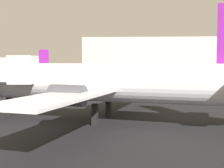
{
  "coord_description": "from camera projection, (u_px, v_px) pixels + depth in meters",
  "views": [
    {
      "loc": [
        1.87,
        -7.43,
        5.83
      ],
      "look_at": [
        -1.49,
        42.4,
        2.46
      ],
      "focal_mm": 50.42,
      "sensor_mm": 36.0,
      "label": 1
    }
  ],
  "objects": [
    {
      "name": "airplane_at_gate",
      "position": [
        91.0,
        82.0,
        31.13
      ],
      "size": [
        37.15,
        30.52,
        10.92
      ],
      "rotation": [
        0.0,
        0.0,
        2.89
      ],
      "color": "white",
      "rests_on": "ground_plane"
    },
    {
      "name": "airplane_far_left",
      "position": [
        87.0,
        73.0,
        77.59
      ],
      "size": [
        29.73,
        23.21,
        9.1
      ],
      "rotation": [
        0.0,
        0.0,
        0.03
      ],
      "color": "white",
      "rests_on": "ground_plane"
    },
    {
      "name": "terminal_building",
      "position": [
        173.0,
        58.0,
        129.1
      ],
      "size": [
        71.85,
        19.71,
        15.72
      ],
      "primitive_type": "cube",
      "color": "beige",
      "rests_on": "ground_plane"
    }
  ]
}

